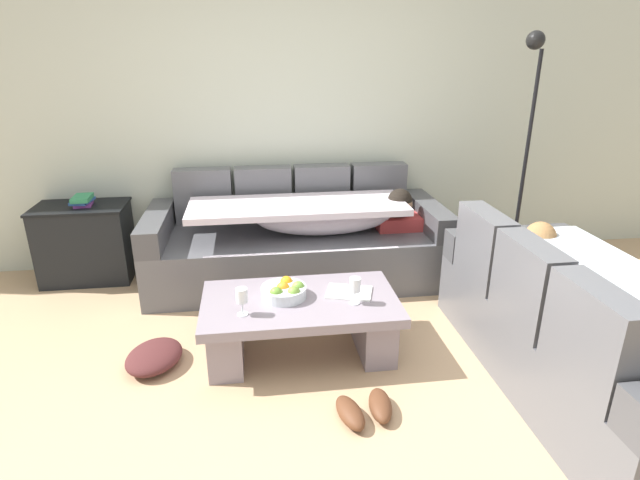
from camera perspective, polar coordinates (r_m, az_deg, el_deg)
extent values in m
plane|color=tan|center=(2.90, -0.79, -17.87)|extent=(14.00, 14.00, 0.00)
cube|color=beige|center=(4.44, -4.45, 14.70)|extent=(9.00, 0.10, 2.70)
cube|color=#58595D|center=(4.19, -2.54, -1.78)|extent=(2.39, 0.92, 0.42)
cube|color=#58595D|center=(4.41, -13.04, 4.92)|extent=(0.48, 0.16, 0.46)
cube|color=#58595D|center=(4.39, -6.42, 5.26)|extent=(0.48, 0.16, 0.46)
cube|color=#58595D|center=(4.43, 0.18, 5.53)|extent=(0.48, 0.16, 0.46)
cube|color=#58595D|center=(4.53, 6.58, 5.73)|extent=(0.48, 0.16, 0.46)
cube|color=#46474B|center=(4.13, -18.03, 1.47)|extent=(0.18, 0.92, 0.20)
cube|color=#46474B|center=(4.31, 12.17, 2.84)|extent=(0.18, 0.92, 0.20)
cube|color=#B23838|center=(4.24, 8.73, 2.09)|extent=(0.36, 0.28, 0.11)
sphere|color=#936B4C|center=(4.15, 9.00, 4.01)|extent=(0.21, 0.21, 0.21)
sphere|color=black|center=(4.14, 9.02, 4.41)|extent=(0.20, 0.20, 0.20)
ellipsoid|color=silver|center=(4.04, 0.48, 2.70)|extent=(1.10, 0.44, 0.28)
cube|color=silver|center=(3.97, -2.54, 3.85)|extent=(1.70, 0.60, 0.05)
cube|color=silver|center=(3.78, -1.90, -4.02)|extent=(1.44, 0.04, 0.38)
cube|color=#58595D|center=(3.29, 27.28, -10.95)|extent=(0.92, 1.97, 0.42)
cube|color=#58595D|center=(2.51, 28.50, -9.66)|extent=(0.16, 0.50, 0.46)
cube|color=#58595D|center=(2.90, 22.49, -4.60)|extent=(0.16, 0.50, 0.46)
cube|color=#58595D|center=(3.33, 18.04, -0.76)|extent=(0.16, 0.50, 0.46)
cube|color=#46474B|center=(3.84, 20.71, -0.32)|extent=(0.92, 0.18, 0.20)
cube|color=gray|center=(3.64, 22.70, -2.48)|extent=(0.28, 0.36, 0.11)
sphere|color=#936B4C|center=(3.61, 23.60, -0.10)|extent=(0.21, 0.21, 0.21)
sphere|color=#9E7042|center=(3.60, 23.66, 0.35)|extent=(0.20, 0.20, 0.20)
ellipsoid|color=silver|center=(3.17, 29.00, -5.32)|extent=(0.44, 1.05, 0.28)
cube|color=silver|center=(3.14, 29.66, -3.67)|extent=(0.60, 1.48, 0.05)
cube|color=gray|center=(3.13, -2.26, -7.17)|extent=(1.20, 0.68, 0.06)
cube|color=gray|center=(3.21, -10.54, -10.58)|extent=(0.20, 0.54, 0.32)
cube|color=gray|center=(3.29, 5.90, -9.55)|extent=(0.20, 0.54, 0.32)
cylinder|color=silver|center=(3.12, -4.12, -5.89)|extent=(0.28, 0.28, 0.07)
sphere|color=#6FA13C|center=(3.12, -2.50, -5.37)|extent=(0.08, 0.08, 0.08)
sphere|color=orange|center=(3.12, -4.21, -5.44)|extent=(0.08, 0.08, 0.08)
sphere|color=olive|center=(3.06, -4.98, -6.02)|extent=(0.08, 0.08, 0.08)
sphere|color=orange|center=(3.19, -3.83, -4.79)|extent=(0.08, 0.08, 0.08)
sphere|color=olive|center=(3.06, -2.99, -5.98)|extent=(0.08, 0.08, 0.08)
cylinder|color=silver|center=(2.97, -8.73, -8.29)|extent=(0.06, 0.06, 0.01)
cylinder|color=silver|center=(2.95, -8.77, -7.60)|extent=(0.01, 0.01, 0.07)
cylinder|color=silver|center=(2.91, -8.86, -6.22)|extent=(0.07, 0.07, 0.08)
cylinder|color=silver|center=(3.07, 3.94, -7.10)|extent=(0.06, 0.06, 0.01)
cylinder|color=silver|center=(3.05, 3.96, -6.43)|extent=(0.01, 0.01, 0.07)
cylinder|color=silver|center=(3.01, 3.99, -5.07)|extent=(0.07, 0.07, 0.08)
cube|color=white|center=(3.18, 3.30, -5.92)|extent=(0.33, 0.28, 0.01)
cube|color=black|center=(4.58, -24.96, -0.41)|extent=(0.70, 0.42, 0.62)
cube|color=black|center=(4.49, -25.57, 3.40)|extent=(0.72, 0.44, 0.02)
cube|color=#72337F|center=(4.48, -25.19, 3.74)|extent=(0.15, 0.20, 0.02)
cube|color=#2D569E|center=(4.48, -25.32, 4.01)|extent=(0.16, 0.22, 0.02)
cube|color=#338C59|center=(4.45, -25.33, 4.31)|extent=(0.14, 0.21, 0.03)
cylinder|color=black|center=(4.88, 20.78, -2.34)|extent=(0.28, 0.28, 0.02)
cylinder|color=black|center=(4.63, 22.21, 8.10)|extent=(0.03, 0.03, 1.80)
sphere|color=black|center=(4.39, 23.21, 20.08)|extent=(0.14, 0.14, 0.14)
ellipsoid|color=#59331E|center=(2.77, 3.42, -18.94)|extent=(0.17, 0.29, 0.09)
ellipsoid|color=#59331E|center=(2.83, 6.84, -18.10)|extent=(0.15, 0.28, 0.09)
ellipsoid|color=#4C2323|center=(3.31, -18.25, -12.42)|extent=(0.43, 0.48, 0.12)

